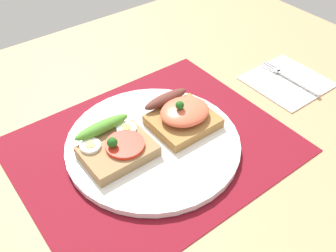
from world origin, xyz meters
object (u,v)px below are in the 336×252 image
object	(u,v)px
sandwich_salmon	(182,115)
sandwich_egg_tomato	(115,146)
napkin	(287,81)
fork	(288,77)
plate	(153,143)

from	to	relation	value
sandwich_salmon	sandwich_egg_tomato	bearing A→B (deg)	175.66
sandwich_salmon	napkin	distance (cm)	25.38
fork	plate	bearing A→B (deg)	178.16
plate	sandwich_salmon	bearing A→B (deg)	3.61
sandwich_egg_tomato	fork	bearing A→B (deg)	-3.54
sandwich_egg_tomato	fork	distance (cm)	38.26
plate	napkin	xyz separation A→B (cm)	(31.39, -1.32, -0.54)
plate	sandwich_egg_tomato	distance (cm)	6.50
sandwich_egg_tomato	napkin	xyz separation A→B (cm)	(37.44, -2.64, -2.52)
sandwich_salmon	napkin	bearing A→B (deg)	-3.89
sandwich_egg_tomato	sandwich_salmon	world-z (taller)	sandwich_salmon
sandwich_egg_tomato	napkin	bearing A→B (deg)	-4.04
napkin	sandwich_salmon	bearing A→B (deg)	176.11
plate	sandwich_salmon	xyz separation A→B (cm)	(6.24, 0.39, 2.42)
sandwich_salmon	napkin	world-z (taller)	sandwich_salmon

